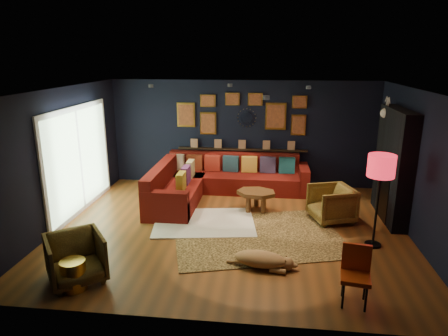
# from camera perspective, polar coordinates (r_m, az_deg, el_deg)

# --- Properties ---
(floor) EXTENTS (6.50, 6.50, 0.00)m
(floor) POSITION_cam_1_polar(r_m,az_deg,el_deg) (7.67, 1.07, -8.65)
(floor) COLOR brown
(floor) RESTS_ON ground
(room_walls) EXTENTS (6.50, 6.50, 6.50)m
(room_walls) POSITION_cam_1_polar(r_m,az_deg,el_deg) (7.15, 1.13, 3.03)
(room_walls) COLOR black
(room_walls) RESTS_ON ground
(sectional) EXTENTS (3.41, 2.69, 0.86)m
(sectional) POSITION_cam_1_polar(r_m,az_deg,el_deg) (9.30, -1.62, -2.03)
(sectional) COLOR maroon
(sectional) RESTS_ON ground
(ledge) EXTENTS (3.20, 0.12, 0.04)m
(ledge) POSITION_cam_1_polar(r_m,az_deg,el_deg) (9.91, 2.59, 2.68)
(ledge) COLOR black
(ledge) RESTS_ON room_walls
(gallery_wall) EXTENTS (3.15, 0.04, 1.02)m
(gallery_wall) POSITION_cam_1_polar(r_m,az_deg,el_deg) (9.78, 2.60, 7.80)
(gallery_wall) COLOR gold
(gallery_wall) RESTS_ON room_walls
(sunburst_mirror) EXTENTS (0.47, 0.16, 0.47)m
(sunburst_mirror) POSITION_cam_1_polar(r_m,az_deg,el_deg) (9.79, 3.26, 7.16)
(sunburst_mirror) COLOR silver
(sunburst_mirror) RESTS_ON room_walls
(fireplace) EXTENTS (0.31, 1.60, 2.20)m
(fireplace) POSITION_cam_1_polar(r_m,az_deg,el_deg) (8.49, 22.99, -0.15)
(fireplace) COLOR black
(fireplace) RESTS_ON ground
(deer_head) EXTENTS (0.50, 0.28, 0.45)m
(deer_head) POSITION_cam_1_polar(r_m,az_deg,el_deg) (8.78, 23.12, 7.22)
(deer_head) COLOR white
(deer_head) RESTS_ON fireplace
(sliding_door) EXTENTS (0.06, 2.80, 2.20)m
(sliding_door) POSITION_cam_1_polar(r_m,az_deg,el_deg) (8.73, -19.99, 1.11)
(sliding_door) COLOR white
(sliding_door) RESTS_ON ground
(ceiling_spots) EXTENTS (3.30, 2.50, 0.06)m
(ceiling_spots) POSITION_cam_1_polar(r_m,az_deg,el_deg) (7.80, 1.74, 11.29)
(ceiling_spots) COLOR black
(ceiling_spots) RESTS_ON room_walls
(shag_rug) EXTENTS (2.12, 1.68, 0.03)m
(shag_rug) POSITION_cam_1_polar(r_m,az_deg,el_deg) (7.91, -2.83, -7.76)
(shag_rug) COLOR silver
(shag_rug) RESTS_ON ground
(leopard_rug) EXTENTS (3.43, 2.84, 0.02)m
(leopard_rug) POSITION_cam_1_polar(r_m,az_deg,el_deg) (7.37, 4.88, -9.72)
(leopard_rug) COLOR tan
(leopard_rug) RESTS_ON ground
(coffee_table) EXTENTS (0.92, 0.75, 0.42)m
(coffee_table) POSITION_cam_1_polar(r_m,az_deg,el_deg) (8.39, 4.63, -3.84)
(coffee_table) COLOR #5E3217
(coffee_table) RESTS_ON shag_rug
(pouf) EXTENTS (0.55, 0.55, 0.36)m
(pouf) POSITION_cam_1_polar(r_m,az_deg,el_deg) (9.17, -6.14, -3.16)
(pouf) COLOR maroon
(pouf) RESTS_ON shag_rug
(armchair_left) EXTENTS (1.03, 1.02, 0.78)m
(armchair_left) POSITION_cam_1_polar(r_m,az_deg,el_deg) (6.26, -20.45, -11.73)
(armchair_left) COLOR #B58D36
(armchair_left) RESTS_ON ground
(armchair_right) EXTENTS (0.91, 0.94, 0.78)m
(armchair_right) POSITION_cam_1_polar(r_m,az_deg,el_deg) (8.14, 15.12, -4.75)
(armchair_right) COLOR #B58D36
(armchair_right) RESTS_ON ground
(gold_stool) EXTENTS (0.35, 0.35, 0.44)m
(gold_stool) POSITION_cam_1_polar(r_m,az_deg,el_deg) (6.15, -20.68, -14.09)
(gold_stool) COLOR gold
(gold_stool) RESTS_ON ground
(orange_chair) EXTENTS (0.43, 0.43, 0.80)m
(orange_chair) POSITION_cam_1_polar(r_m,az_deg,el_deg) (5.67, 18.31, -13.66)
(orange_chair) COLOR black
(orange_chair) RESTS_ON ground
(floor_lamp) EXTENTS (0.45, 0.45, 1.62)m
(floor_lamp) POSITION_cam_1_polar(r_m,az_deg,el_deg) (7.03, 21.52, -0.28)
(floor_lamp) COLOR black
(floor_lamp) RESTS_ON ground
(dog) EXTENTS (1.18, 0.72, 0.35)m
(dog) POSITION_cam_1_polar(r_m,az_deg,el_deg) (6.33, 5.22, -12.44)
(dog) COLOR #AC744C
(dog) RESTS_ON leopard_rug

